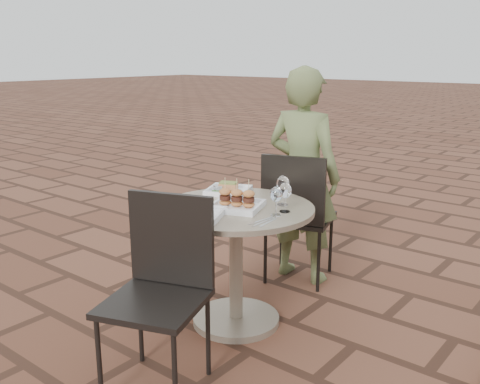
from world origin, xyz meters
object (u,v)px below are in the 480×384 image
Objects in this scene: cafe_table at (236,247)px; plate_tuna at (198,214)px; chair_near at (163,276)px; diner at (303,176)px; chair_far at (296,208)px; plate_sliders at (237,202)px; plate_salmon at (228,190)px.

cafe_table is 0.39m from plate_tuna.
plate_tuna is at bearing 87.86° from chair_near.
cafe_table is 0.67m from chair_near.
diner is (-0.07, 0.83, 0.27)m from cafe_table.
plate_sliders is at bearing 79.07° from chair_far.
plate_tuna is at bearing -97.20° from cafe_table.
chair_near is (0.09, -0.66, 0.07)m from cafe_table.
cafe_table is 0.73m from chair_far.
chair_far is (-0.05, 0.72, 0.07)m from cafe_table.
cafe_table is 0.29m from plate_sliders.
plate_tuna is (0.20, -0.49, -0.00)m from plate_salmon.
diner reaches higher than plate_tuna.
diner is (-0.03, 0.11, 0.20)m from chair_far.
plate_sliders is (0.27, -0.24, 0.02)m from plate_salmon.
cafe_table is 0.88m from diner.
cafe_table is 0.60× the size of diner.
chair_near is 2.69× the size of plate_sliders.
cafe_table is at bearing 76.78° from chair_far.
cafe_table is at bearing -42.04° from plate_salmon.
chair_near is at bearing 78.52° from chair_far.
plate_tuna is at bearing 73.68° from chair_far.
chair_near is at bearing -72.28° from plate_tuna.
chair_far and chair_near have the same top height.
chair_near is 0.95m from plate_salmon.
plate_salmon is 0.36m from plate_sliders.
plate_sliders is (-0.05, 0.63, 0.22)m from chair_near.
plate_sliders reaches higher than plate_salmon.
plate_salmon reaches higher than plate_tuna.
plate_sliders is at bearing -44.29° from cafe_table.
plate_salmon is at bearing 137.96° from cafe_table.
chair_near is 0.45m from plate_tuna.
chair_far is at bearing 96.16° from plate_sliders.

